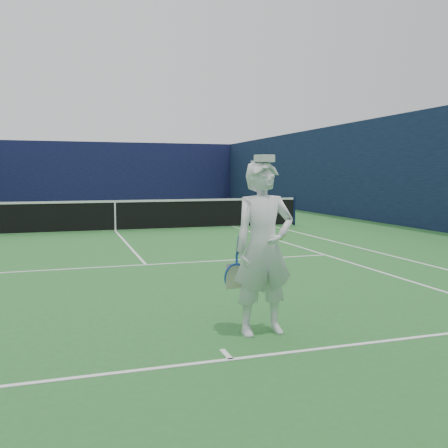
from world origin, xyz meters
name	(u,v)px	position (x,y,z in m)	size (l,w,h in m)	color
ground	(115,231)	(0.00, 0.00, 0.00)	(80.00, 80.00, 0.00)	#286A2B
court_markings	(115,231)	(0.00, 0.00, 0.00)	(11.03, 23.83, 0.01)	white
windscreen_fence	(114,169)	(0.00, 0.00, 2.00)	(20.12, 36.12, 4.00)	#0E1135
tennis_net	(115,214)	(0.00, 0.00, 0.55)	(12.88, 0.09, 1.07)	#141E4C
tennis_player	(264,248)	(0.62, -11.20, 1.01)	(0.81, 0.51, 2.06)	white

